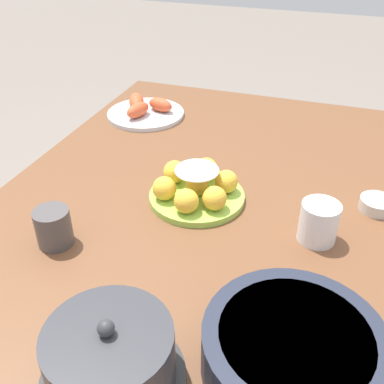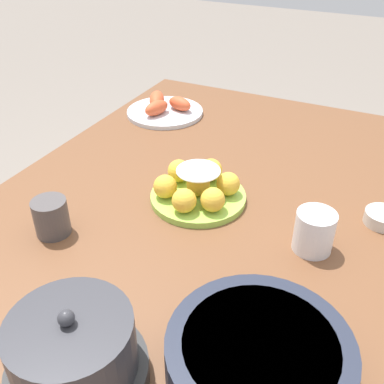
{
  "view_description": "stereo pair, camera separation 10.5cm",
  "coord_description": "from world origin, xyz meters",
  "px_view_note": "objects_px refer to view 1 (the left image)",
  "views": [
    {
      "loc": [
        0.8,
        0.28,
        1.36
      ],
      "look_at": [
        -0.03,
        -0.0,
        0.78
      ],
      "focal_mm": 42.0,
      "sensor_mm": 36.0,
      "label": 1
    },
    {
      "loc": [
        0.76,
        0.38,
        1.36
      ],
      "look_at": [
        -0.03,
        -0.0,
        0.78
      ],
      "focal_mm": 42.0,
      "sensor_mm": 36.0,
      "label": 2
    }
  ],
  "objects_px": {
    "dining_table": "(189,240)",
    "sauce_bowl": "(377,204)",
    "serving_bowl": "(293,350)",
    "cup_far": "(318,223)",
    "cup_near": "(54,227)",
    "warming_pot": "(112,366)",
    "seafood_platter": "(145,110)",
    "cake_plate": "(195,187)"
  },
  "relations": [
    {
      "from": "sauce_bowl",
      "to": "seafood_platter",
      "type": "relative_size",
      "value": 0.32
    },
    {
      "from": "serving_bowl",
      "to": "sauce_bowl",
      "type": "bearing_deg",
      "value": 165.47
    },
    {
      "from": "dining_table",
      "to": "cake_plate",
      "type": "bearing_deg",
      "value": -176.18
    },
    {
      "from": "warming_pot",
      "to": "cup_far",
      "type": "bearing_deg",
      "value": 151.75
    },
    {
      "from": "seafood_platter",
      "to": "dining_table",
      "type": "bearing_deg",
      "value": 34.04
    },
    {
      "from": "dining_table",
      "to": "seafood_platter",
      "type": "relative_size",
      "value": 6.11
    },
    {
      "from": "cup_near",
      "to": "cup_far",
      "type": "bearing_deg",
      "value": 109.79
    },
    {
      "from": "dining_table",
      "to": "serving_bowl",
      "type": "relative_size",
      "value": 5.6
    },
    {
      "from": "sauce_bowl",
      "to": "cup_near",
      "type": "distance_m",
      "value": 0.73
    },
    {
      "from": "serving_bowl",
      "to": "cup_far",
      "type": "bearing_deg",
      "value": 179.11
    },
    {
      "from": "seafood_platter",
      "to": "cup_near",
      "type": "height_order",
      "value": "cup_near"
    },
    {
      "from": "sauce_bowl",
      "to": "serving_bowl",
      "type": "bearing_deg",
      "value": -14.53
    },
    {
      "from": "dining_table",
      "to": "serving_bowl",
      "type": "xyz_separation_m",
      "value": [
        0.34,
        0.29,
        0.13
      ]
    },
    {
      "from": "dining_table",
      "to": "seafood_platter",
      "type": "distance_m",
      "value": 0.58
    },
    {
      "from": "seafood_platter",
      "to": "cup_near",
      "type": "distance_m",
      "value": 0.68
    },
    {
      "from": "seafood_platter",
      "to": "warming_pot",
      "type": "distance_m",
      "value": 1.01
    },
    {
      "from": "cup_near",
      "to": "warming_pot",
      "type": "relative_size",
      "value": 0.39
    },
    {
      "from": "sauce_bowl",
      "to": "cup_far",
      "type": "relative_size",
      "value": 0.9
    },
    {
      "from": "warming_pot",
      "to": "cake_plate",
      "type": "bearing_deg",
      "value": -174.63
    },
    {
      "from": "dining_table",
      "to": "sauce_bowl",
      "type": "relative_size",
      "value": 19.34
    },
    {
      "from": "sauce_bowl",
      "to": "seafood_platter",
      "type": "bearing_deg",
      "value": -113.52
    },
    {
      "from": "seafood_platter",
      "to": "cup_far",
      "type": "relative_size",
      "value": 2.85
    },
    {
      "from": "cup_near",
      "to": "warming_pot",
      "type": "bearing_deg",
      "value": 45.83
    },
    {
      "from": "serving_bowl",
      "to": "cup_near",
      "type": "height_order",
      "value": "same"
    },
    {
      "from": "dining_table",
      "to": "serving_bowl",
      "type": "bearing_deg",
      "value": 40.14
    },
    {
      "from": "cup_near",
      "to": "sauce_bowl",
      "type": "bearing_deg",
      "value": 118.35
    },
    {
      "from": "cup_far",
      "to": "warming_pot",
      "type": "distance_m",
      "value": 0.52
    },
    {
      "from": "dining_table",
      "to": "seafood_platter",
      "type": "bearing_deg",
      "value": -145.96
    },
    {
      "from": "cake_plate",
      "to": "seafood_platter",
      "type": "xyz_separation_m",
      "value": [
        -0.42,
        -0.32,
        -0.01
      ]
    },
    {
      "from": "cup_far",
      "to": "sauce_bowl",
      "type": "bearing_deg",
      "value": 142.51
    },
    {
      "from": "cup_near",
      "to": "warming_pot",
      "type": "height_order",
      "value": "warming_pot"
    },
    {
      "from": "dining_table",
      "to": "cup_far",
      "type": "height_order",
      "value": "cup_far"
    },
    {
      "from": "serving_bowl",
      "to": "cup_near",
      "type": "xyz_separation_m",
      "value": [
        -0.15,
        -0.52,
        -0.0
      ]
    },
    {
      "from": "serving_bowl",
      "to": "warming_pot",
      "type": "relative_size",
      "value": 1.31
    },
    {
      "from": "cup_near",
      "to": "serving_bowl",
      "type": "bearing_deg",
      "value": 74.22
    },
    {
      "from": "cup_far",
      "to": "cup_near",
      "type": "bearing_deg",
      "value": -70.21
    },
    {
      "from": "cake_plate",
      "to": "cup_near",
      "type": "height_order",
      "value": "cake_plate"
    },
    {
      "from": "serving_bowl",
      "to": "sauce_bowl",
      "type": "distance_m",
      "value": 0.51
    },
    {
      "from": "serving_bowl",
      "to": "seafood_platter",
      "type": "bearing_deg",
      "value": -143.3
    },
    {
      "from": "serving_bowl",
      "to": "dining_table",
      "type": "bearing_deg",
      "value": -139.86
    },
    {
      "from": "cup_far",
      "to": "warming_pot",
      "type": "height_order",
      "value": "warming_pot"
    },
    {
      "from": "dining_table",
      "to": "cup_far",
      "type": "relative_size",
      "value": 17.45
    }
  ]
}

